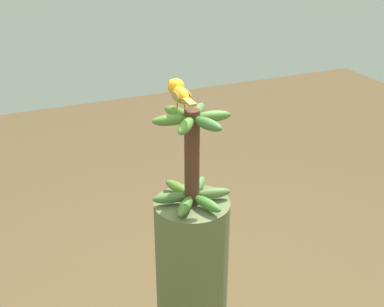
# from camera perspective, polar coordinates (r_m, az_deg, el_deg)

# --- Properties ---
(banana_bunch) EXTENTS (0.29, 0.28, 0.36)m
(banana_bunch) POSITION_cam_1_polar(r_m,az_deg,el_deg) (1.80, -0.00, -0.48)
(banana_bunch) COLOR #4C2D1E
(banana_bunch) RESTS_ON banana_tree
(perched_bird) EXTENTS (0.06, 0.22, 0.09)m
(perched_bird) POSITION_cam_1_polar(r_m,az_deg,el_deg) (1.74, -1.43, 6.79)
(perched_bird) COLOR #C68933
(perched_bird) RESTS_ON banana_bunch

